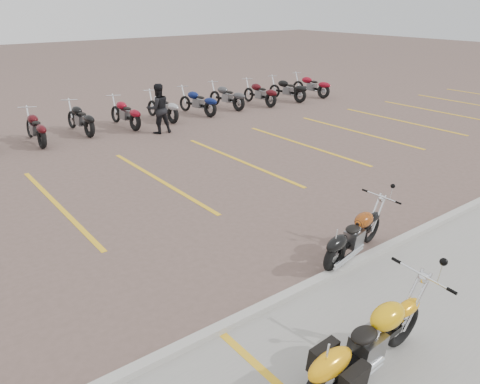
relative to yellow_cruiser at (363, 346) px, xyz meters
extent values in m
plane|color=brown|center=(1.34, 3.79, -0.47)|extent=(100.00, 100.00, 0.00)
cube|color=#9E9B93|center=(1.34, -0.71, -0.47)|extent=(60.00, 5.00, 0.01)
cube|color=#ADAAA3|center=(1.34, 1.79, -0.41)|extent=(60.00, 0.18, 0.12)
torus|color=black|center=(0.87, 0.05, -0.14)|extent=(0.68, 0.15, 0.67)
torus|color=black|center=(-0.74, -0.04, -0.14)|extent=(0.72, 0.21, 0.72)
cube|color=black|center=(0.06, 0.00, -0.08)|extent=(1.35, 0.19, 0.10)
cube|color=slate|center=(0.01, 0.00, -0.01)|extent=(0.45, 0.33, 0.35)
ellipsoid|color=#EFAE0C|center=(0.35, 0.02, 0.30)|extent=(0.62, 0.36, 0.31)
ellipsoid|color=black|center=(-0.12, -0.01, 0.25)|extent=(0.42, 0.29, 0.12)
torus|color=black|center=(2.97, 2.20, -0.19)|extent=(0.59, 0.21, 0.58)
torus|color=black|center=(1.61, 1.93, -0.19)|extent=(0.64, 0.27, 0.62)
cube|color=black|center=(2.29, 2.06, -0.13)|extent=(1.16, 0.34, 0.09)
cube|color=slate|center=(2.25, 2.06, -0.08)|extent=(0.42, 0.34, 0.30)
ellipsoid|color=black|center=(2.54, 2.11, 0.19)|extent=(0.57, 0.38, 0.27)
ellipsoid|color=black|center=(2.13, 2.03, 0.16)|extent=(0.39, 0.30, 0.11)
imported|color=black|center=(3.67, 12.08, 0.41)|extent=(0.93, 0.77, 1.77)
camera|label=1|loc=(-4.07, -2.76, 4.02)|focal=35.00mm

